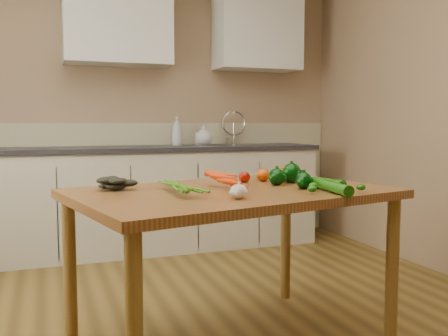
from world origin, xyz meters
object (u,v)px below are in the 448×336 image
at_px(garlic_bulb, 239,192).
at_px(zucchini_a, 328,184).
at_px(tomato_b, 263,175).
at_px(soap_bottle_a, 177,131).
at_px(pepper_a, 277,177).
at_px(zucchini_b, 337,188).
at_px(tomato_a, 244,177).
at_px(leafy_greens, 118,179).
at_px(soap_bottle_b, 201,136).
at_px(soap_bottle_c, 204,135).
at_px(tomato_c, 285,173).
at_px(pepper_c, 304,181).
at_px(table, 232,207).
at_px(pepper_b, 292,173).
at_px(carrot_bunch, 214,183).

xyz_separation_m(garlic_bulb, zucchini_a, (0.50, 0.11, -0.00)).
bearing_deg(tomato_b, soap_bottle_a, 89.62).
distance_m(pepper_a, zucchini_b, 0.39).
bearing_deg(tomato_a, leafy_greens, -175.09).
bearing_deg(soap_bottle_b, garlic_bulb, 61.98).
bearing_deg(zucchini_a, soap_bottle_b, 87.71).
xyz_separation_m(garlic_bulb, pepper_a, (0.35, 0.36, 0.01)).
bearing_deg(soap_bottle_c, pepper_a, 133.10).
distance_m(tomato_a, tomato_c, 0.25).
bearing_deg(soap_bottle_c, zucchini_a, 137.45).
bearing_deg(soap_bottle_c, leafy_greens, 111.80).
xyz_separation_m(soap_bottle_c, zucchini_b, (-0.14, -2.40, -0.18)).
height_order(soap_bottle_c, garlic_bulb, soap_bottle_c).
bearing_deg(tomato_b, soap_bottle_c, 82.28).
xyz_separation_m(soap_bottle_b, tomato_a, (-0.34, -1.88, -0.17)).
distance_m(soap_bottle_c, pepper_a, 2.05).
bearing_deg(pepper_c, soap_bottle_a, 91.12).
distance_m(table, pepper_c, 0.37).
xyz_separation_m(garlic_bulb, tomato_b, (0.36, 0.54, 0.00)).
height_order(tomato_c, zucchini_a, tomato_c).
height_order(leafy_greens, tomato_b, leafy_greens).
xyz_separation_m(tomato_b, zucchini_b, (0.11, -0.55, -0.01)).
bearing_deg(garlic_bulb, tomato_c, 47.97).
height_order(leafy_greens, tomato_c, leafy_greens).
height_order(tomato_a, tomato_c, tomato_c).
height_order(table, pepper_a, pepper_a).
relative_size(soap_bottle_c, zucchini_b, 0.79).
distance_m(soap_bottle_c, tomato_a, 1.90).
bearing_deg(tomato_b, garlic_bulb, -123.37).
height_order(soap_bottle_b, pepper_c, soap_bottle_b).
bearing_deg(tomato_c, soap_bottle_b, 87.21).
xyz_separation_m(zucchini_a, zucchini_b, (-0.03, -0.12, -0.00)).
distance_m(soap_bottle_c, pepper_b, 1.97).
bearing_deg(tomato_c, pepper_b, -101.87).
relative_size(leafy_greens, pepper_c, 2.64).
bearing_deg(pepper_c, table, 164.12).
bearing_deg(zucchini_a, pepper_b, 94.48).
distance_m(soap_bottle_c, garlic_bulb, 2.47).
bearing_deg(pepper_a, table, -164.82).
height_order(pepper_c, tomato_c, pepper_c).
height_order(soap_bottle_a, garlic_bulb, soap_bottle_a).
relative_size(leafy_greens, tomato_a, 3.37).
xyz_separation_m(carrot_bunch, pepper_b, (0.49, 0.14, 0.01)).
relative_size(soap_bottle_a, tomato_a, 4.18).
bearing_deg(pepper_b, soap_bottle_c, 85.99).
bearing_deg(zucchini_a, soap_bottle_c, 87.17).
bearing_deg(table, tomato_c, 19.76).
height_order(soap_bottle_c, zucchini_a, soap_bottle_c).
relative_size(pepper_b, zucchini_b, 0.43).
distance_m(tomato_c, zucchini_b, 0.56).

